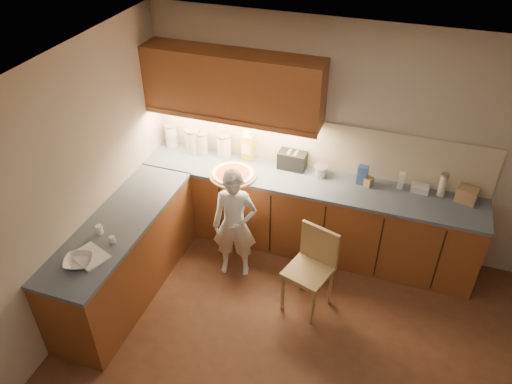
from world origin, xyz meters
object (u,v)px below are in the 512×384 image
pizza_on_board (233,174)px  child (235,225)px  oil_jug (248,147)px  toaster (292,160)px  wooden_chair (312,264)px

pizza_on_board → child: size_ratio=0.40×
oil_jug → toaster: bearing=-0.3°
toaster → child: bearing=-112.6°
pizza_on_board → toaster: pizza_on_board is taller
child → oil_jug: child is taller
child → oil_jug: (-0.16, 0.85, 0.44)m
pizza_on_board → child: (0.19, -0.47, -0.30)m
pizza_on_board → oil_jug: (0.03, 0.38, 0.14)m
oil_jug → child: bearing=-79.5°
wooden_chair → oil_jug: size_ratio=2.49×
wooden_chair → toaster: (-0.52, 1.03, 0.49)m
toaster → oil_jug: bearing=-179.1°
pizza_on_board → toaster: 0.68m
pizza_on_board → toaster: size_ratio=1.67×
child → toaster: bearing=53.5°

